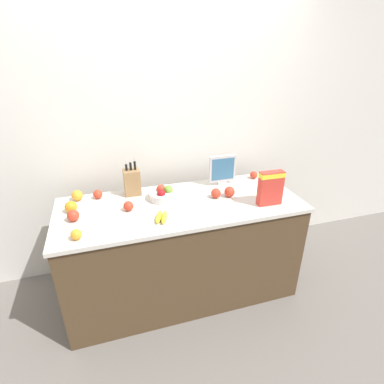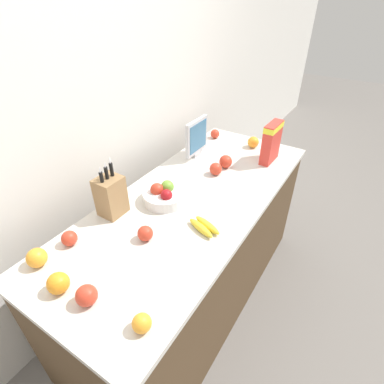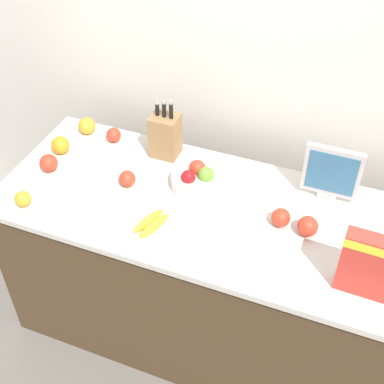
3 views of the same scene
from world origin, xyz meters
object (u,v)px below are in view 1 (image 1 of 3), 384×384
knife_block (132,182)px  apple_middle (98,194)px  fruit_bowl (164,194)px  apple_by_knife_block (216,193)px  apple_leftmost (128,206)px  orange_mid_right (272,188)px  orange_near_bowl (76,235)px  small_monitor (222,169)px  banana_bunch (162,217)px  apple_front (73,216)px  cereal_box (271,187)px  orange_front_right (71,207)px  apple_near_bananas (230,192)px  orange_front_center (77,195)px  apple_rear (254,175)px

knife_block → apple_middle: (-0.27, -0.00, -0.07)m
fruit_bowl → apple_by_knife_block: (0.39, -0.10, -0.00)m
apple_leftmost → orange_mid_right: size_ratio=0.90×
apple_by_knife_block → orange_near_bowl: bearing=-164.7°
small_monitor → banana_bunch: (-0.63, -0.43, -0.12)m
apple_leftmost → apple_front: bearing=-174.5°
small_monitor → orange_mid_right: size_ratio=3.22×
cereal_box → orange_front_right: size_ratio=3.08×
cereal_box → orange_near_bowl: size_ratio=3.83×
apple_near_bananas → orange_mid_right: bearing=-5.3°
apple_middle → orange_near_bowl: size_ratio=1.04×
apple_by_knife_block → orange_mid_right: bearing=-5.6°
apple_front → orange_front_center: orange_front_center is taller
apple_middle → apple_leftmost: (0.21, -0.27, 0.00)m
banana_bunch → apple_near_bananas: (0.59, 0.19, 0.02)m
fruit_bowl → apple_front: size_ratio=2.95×
small_monitor → banana_bunch: size_ratio=1.40×
banana_bunch → apple_leftmost: size_ratio=2.55×
apple_front → apple_by_knife_block: apple_front is taller
orange_front_right → orange_near_bowl: orange_front_right is taller
apple_middle → apple_rear: bearing=0.1°
small_monitor → apple_front: bearing=-167.3°
apple_rear → orange_front_right: orange_front_right is taller
small_monitor → orange_near_bowl: size_ratio=3.78×
apple_rear → apple_by_knife_block: size_ratio=0.88×
orange_front_right → knife_block: bearing=20.5°
small_monitor → orange_near_bowl: small_monitor is taller
knife_block → apple_by_knife_block: knife_block is taller
apple_near_bananas → apple_by_knife_block: 0.11m
small_monitor → apple_middle: bearing=178.2°
knife_block → small_monitor: 0.77m
apple_middle → apple_by_knife_block: bearing=-16.4°
fruit_bowl → apple_rear: bearing=10.7°
orange_front_center → apple_leftmost: bearing=-37.9°
orange_mid_right → apple_by_knife_block: bearing=174.4°
orange_front_center → orange_mid_right: orange_front_center is taller
apple_middle → apple_front: (-0.17, -0.31, 0.01)m
knife_block → orange_front_right: knife_block is taller
small_monitor → orange_front_center: size_ratio=3.11×
banana_bunch → apple_by_knife_block: size_ratio=2.39×
cereal_box → apple_by_knife_block: size_ratio=3.39×
apple_leftmost → orange_mid_right: bearing=-2.0°
banana_bunch → orange_front_center: 0.74m
fruit_bowl → orange_mid_right: 0.89m
orange_near_bowl → orange_mid_right: size_ratio=0.85×
orange_front_center → cereal_box: bearing=-19.4°
small_monitor → banana_bunch: small_monitor is taller
cereal_box → apple_front: bearing=174.4°
small_monitor → orange_front_center: bearing=177.8°
apple_rear → orange_front_right: size_ratio=0.80×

